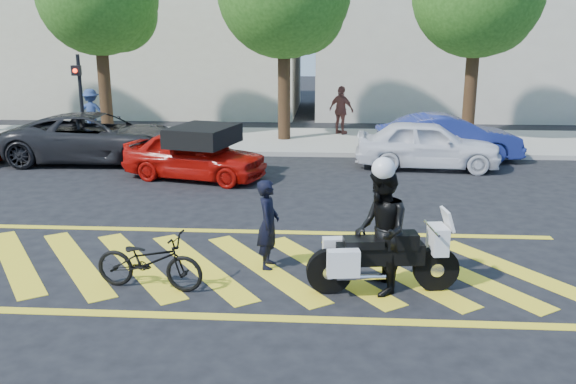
# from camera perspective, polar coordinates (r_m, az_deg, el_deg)

# --- Properties ---
(ground) EXTENTS (90.00, 90.00, 0.00)m
(ground) POSITION_cam_1_polar(r_m,az_deg,el_deg) (10.62, -5.04, -6.98)
(ground) COLOR black
(ground) RESTS_ON ground
(sidewalk) EXTENTS (60.00, 5.00, 0.15)m
(sidewalk) POSITION_cam_1_polar(r_m,az_deg,el_deg) (22.14, -0.36, 4.83)
(sidewalk) COLOR #9E998E
(sidewalk) RESTS_ON ground
(crosswalk) EXTENTS (12.33, 4.00, 0.01)m
(crosswalk) POSITION_cam_1_polar(r_m,az_deg,el_deg) (10.63, -5.24, -6.95)
(crosswalk) COLOR yellow
(crosswalk) RESTS_ON ground
(building_left) EXTENTS (16.00, 8.00, 10.00)m
(building_left) POSITION_cam_1_polar(r_m,az_deg,el_deg) (32.21, -14.11, 16.35)
(building_left) COLOR beige
(building_left) RESTS_ON ground
(signal_pole) EXTENTS (0.28, 0.43, 3.20)m
(signal_pole) POSITION_cam_1_polar(r_m,az_deg,el_deg) (21.18, -18.88, 8.62)
(signal_pole) COLOR black
(signal_pole) RESTS_ON ground
(officer_bike) EXTENTS (0.40, 0.58, 1.55)m
(officer_bike) POSITION_cam_1_polar(r_m,az_deg,el_deg) (10.33, -1.87, -3.03)
(officer_bike) COLOR black
(officer_bike) RESTS_ON ground
(bicycle) EXTENTS (1.82, 0.85, 0.92)m
(bicycle) POSITION_cam_1_polar(r_m,az_deg,el_deg) (9.82, -12.85, -6.31)
(bicycle) COLOR black
(bicycle) RESTS_ON ground
(police_motorcycle) EXTENTS (2.38, 0.83, 1.05)m
(police_motorcycle) POSITION_cam_1_polar(r_m,az_deg,el_deg) (9.54, 8.69, -6.01)
(police_motorcycle) COLOR black
(police_motorcycle) RESTS_ON ground
(officer_moto) EXTENTS (0.86, 1.05, 1.97)m
(officer_moto) POSITION_cam_1_polar(r_m,az_deg,el_deg) (9.40, 8.69, -3.65)
(officer_moto) COLOR black
(officer_moto) RESTS_ON ground
(red_convertible) EXTENTS (4.20, 2.56, 1.34)m
(red_convertible) POSITION_cam_1_polar(r_m,az_deg,el_deg) (16.78, -8.72, 3.45)
(red_convertible) COLOR #B30E08
(red_convertible) RESTS_ON ground
(parked_mid_left) EXTENTS (5.52, 2.69, 1.51)m
(parked_mid_left) POSITION_cam_1_polar(r_m,az_deg,el_deg) (19.67, -17.43, 4.88)
(parked_mid_left) COLOR black
(parked_mid_left) RESTS_ON ground
(parked_mid_right) EXTENTS (4.29, 1.98, 1.42)m
(parked_mid_right) POSITION_cam_1_polar(r_m,az_deg,el_deg) (18.35, 12.93, 4.37)
(parked_mid_right) COLOR white
(parked_mid_right) RESTS_ON ground
(parked_right) EXTENTS (4.49, 1.93, 1.44)m
(parked_right) POSITION_cam_1_polar(r_m,az_deg,el_deg) (19.57, 14.75, 4.92)
(parked_right) COLOR navy
(parked_right) RESTS_ON ground
(pedestrian_left) EXTENTS (1.24, 0.88, 1.73)m
(pedestrian_left) POSITION_cam_1_polar(r_m,az_deg,el_deg) (23.72, -17.92, 7.09)
(pedestrian_left) COLOR navy
(pedestrian_left) RESTS_ON sidewalk
(pedestrian_right) EXTENTS (1.11, 0.97, 1.80)m
(pedestrian_right) POSITION_cam_1_polar(r_m,az_deg,el_deg) (23.10, 5.01, 7.64)
(pedestrian_right) COLOR brown
(pedestrian_right) RESTS_ON sidewalk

